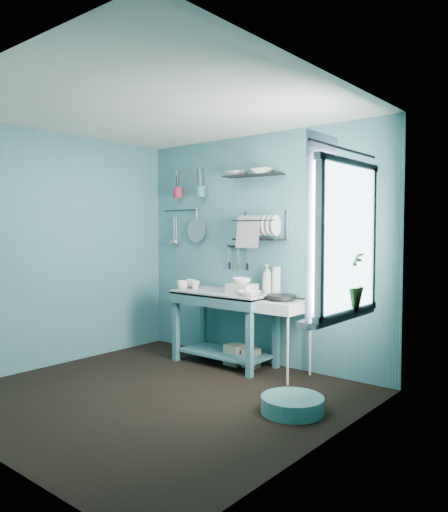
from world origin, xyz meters
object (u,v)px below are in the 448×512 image
Objects in this scene: work_counter at (225,328)px; hotplate_stand at (281,338)px; mug_mid at (195,285)px; wash_tub at (242,289)px; mug_left at (182,285)px; utensil_cup_magenta at (178,193)px; dish_rack at (259,225)px; storage_tin_small at (251,358)px; utensil_cup_teal at (201,192)px; colander at (196,231)px; mug_right at (191,284)px; soap_bottle at (267,278)px; floor_basin at (292,405)px; frying_pan at (282,297)px; storage_tin_large at (235,355)px; potted_plant at (346,281)px; water_bottle at (276,280)px.

work_counter reaches higher than hotplate_stand.
wash_tub reaches higher than mug_mid.
utensil_cup_magenta reaches higher than mug_left.
dish_rack is (0.31, 0.20, 1.11)m from work_counter.
work_counter is 0.43m from storage_tin_small.
utensil_cup_teal is 0.46× the size of colander.
wash_tub reaches higher than work_counter.
utensil_cup_magenta reaches higher than mug_mid.
colander reaches higher than mug_right.
mug_mid is (-0.38, -0.06, 0.44)m from work_counter.
soap_bottle is 0.59× the size of floor_basin.
frying_pan is (1.22, 0.02, -0.05)m from mug_right.
dish_rack is 0.99m from colander.
mug_mid is (0.10, 0.10, -0.00)m from mug_left.
mug_left is 0.74m from wash_tub.
hotplate_stand is 0.68m from storage_tin_large.
colander is at bearing 159.50° from potted_plant.
utensil_cup_teal is at bearing 168.87° from storage_tin_small.
potted_plant is (1.40, -0.81, -0.44)m from dish_rack.
hotplate_stand is at bearing 128.28° from floor_basin.
work_counter is 0.67m from mug_right.
mug_mid is 0.20× the size of floor_basin.
potted_plant is (1.19, -0.83, 0.14)m from water_bottle.
mug_left is at bearing -158.20° from soap_bottle.
wash_tub is 0.93× the size of frying_pan.
soap_bottle is 1.38m from utensil_cup_teal.
potted_plant is (2.09, -0.55, 0.23)m from mug_mid.
mug_mid is at bearing -178.78° from hotplate_stand.
hotplate_stand reaches higher than storage_tin_large.
storage_tin_small is (-0.42, 0.06, -0.70)m from frying_pan.
floor_basin is at bearing -18.51° from mug_left.
water_bottle reaches higher than frying_pan.
utensil_cup_magenta is 0.54m from colander.
storage_tin_small is 0.40× the size of floor_basin.
frying_pan is at bearing -10.66° from colander.
water_bottle is at bearing -1.22° from utensil_cup_magenta.
work_counter is 0.68m from mug_left.
mug_mid is 0.77× the size of utensil_cup_magenta.
soap_bottle is (0.90, 0.36, 0.10)m from mug_left.
dish_rack is at bearing 20.80° from mug_mid.
mug_left is 1.00× the size of mug_right.
frying_pan is (0.72, 0.02, 0.40)m from work_counter.
frying_pan is (0.47, 0.04, -0.05)m from wash_tub.
floor_basin is (1.34, -0.77, -0.33)m from work_counter.
wash_tub is 0.76m from storage_tin_small.
soap_bottle reaches higher than water_bottle.
mug_right is 1.22m from frying_pan.
water_bottle is (0.52, 0.22, 0.54)m from work_counter.
soap_bottle reaches higher than frying_pan.
utensil_cup_magenta reaches higher than potted_plant.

